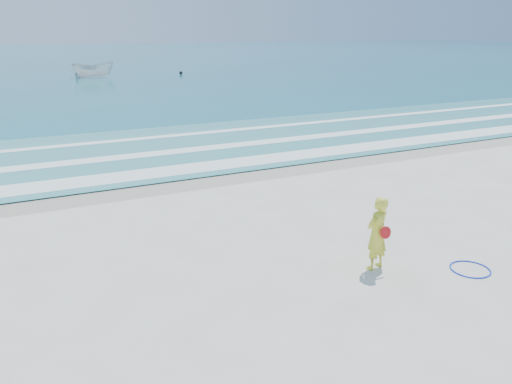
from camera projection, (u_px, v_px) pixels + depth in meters
name	position (u px, v px, depth m)	size (l,w,h in m)	color
ground	(333.00, 300.00, 9.67)	(400.00, 400.00, 0.00)	silver
wet_sand	(184.00, 181.00, 17.34)	(400.00, 2.40, 0.00)	#B2A893
ocean	(29.00, 57.00, 99.11)	(400.00, 190.00, 0.04)	#19727F
shallow	(147.00, 150.00, 21.59)	(400.00, 10.00, 0.01)	#59B7AD
foam_near	(173.00, 170.00, 18.43)	(400.00, 1.40, 0.01)	white
foam_mid	(152.00, 154.00, 20.90)	(400.00, 0.90, 0.01)	white
foam_far	(133.00, 139.00, 23.71)	(400.00, 0.60, 0.01)	white
hoop	(470.00, 269.00, 10.89)	(0.85, 0.85, 0.03)	#0B31D5
boat	(93.00, 69.00, 54.79)	(1.67, 4.44, 1.71)	silver
buoy	(181.00, 73.00, 58.56)	(0.39, 0.39, 0.39)	black
woman	(377.00, 233.00, 10.73)	(0.68, 0.53, 1.65)	yellow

